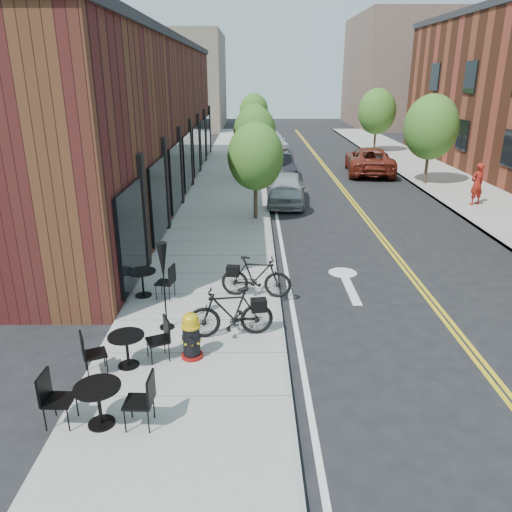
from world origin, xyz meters
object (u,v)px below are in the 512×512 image
object	(u,v)px
parked_car_c	(272,142)
parked_car_a	(287,189)
pedestrian	(477,184)
fire_hydrant	(191,336)
bicycle_left	(230,313)
parked_car_far	(369,160)
bistro_set_a	(99,400)
bistro_set_b	(127,346)
bistro_set_c	(142,280)
bicycle_right	(256,277)
parked_car_b	(281,166)
patio_umbrella	(163,268)

from	to	relation	value
parked_car_c	parked_car_a	bearing A→B (deg)	-97.66
pedestrian	fire_hydrant	bearing A→B (deg)	27.51
parked_car_a	bicycle_left	bearing A→B (deg)	-94.47
bicycle_left	parked_car_far	size ratio (longest dim) A/B	0.34
bistro_set_a	parked_car_c	size ratio (longest dim) A/B	0.37
bistro_set_a	pedestrian	xyz separation A→B (m)	(12.51, 14.96, 0.45)
fire_hydrant	bistro_set_b	distance (m)	1.28
bistro_set_b	bistro_set_c	distance (m)	3.41
bicycle_left	pedestrian	size ratio (longest dim) A/B	1.02
bistro_set_c	pedestrian	world-z (taller)	pedestrian
bistro_set_b	bicycle_left	bearing A→B (deg)	6.81
parked_car_far	bistro_set_c	bearing A→B (deg)	67.92
fire_hydrant	bicycle_left	size ratio (longest dim) A/B	0.54
bistro_set_c	pedestrian	size ratio (longest dim) A/B	0.92
bicycle_right	parked_car_far	size ratio (longest dim) A/B	0.32
bicycle_left	bistro_set_b	world-z (taller)	bicycle_left
fire_hydrant	bicycle_left	bearing A→B (deg)	39.86
bistro_set_c	parked_car_b	distance (m)	17.62
bicycle_left	parked_car_far	bearing A→B (deg)	151.67
parked_car_a	pedestrian	distance (m)	8.46
fire_hydrant	bistro_set_c	xyz separation A→B (m)	(-1.63, 3.06, -0.03)
bistro_set_b	pedestrian	world-z (taller)	pedestrian
parked_car_c	pedestrian	xyz separation A→B (m)	(8.45, -18.10, 0.36)
bistro_set_a	bistro_set_c	world-z (taller)	bistro_set_a
bistro_set_a	parked_car_far	distance (m)	25.06
patio_umbrella	parked_car_far	distance (m)	21.75
bistro_set_b	parked_car_far	distance (m)	23.40
bicycle_left	bistro_set_a	bearing A→B (deg)	-42.12
parked_car_a	parked_car_far	bearing A→B (deg)	58.86
bicycle_left	patio_umbrella	world-z (taller)	patio_umbrella
bistro_set_a	patio_umbrella	distance (m)	3.57
bicycle_left	parked_car_a	world-z (taller)	parked_car_a
fire_hydrant	parked_car_c	xyz separation A→B (m)	(2.79, 30.96, 0.09)
fire_hydrant	bicycle_left	world-z (taller)	bicycle_left
bicycle_right	parked_car_b	distance (m)	17.16
fire_hydrant	bicycle_right	bearing A→B (deg)	56.42
pedestrian	bicycle_right	bearing A→B (deg)	23.57
bicycle_right	bistro_set_a	distance (m)	5.73
bicycle_left	parked_car_c	size ratio (longest dim) A/B	0.40
parked_car_a	patio_umbrella	bearing A→B (deg)	-101.37
bicycle_right	parked_car_b	size ratio (longest dim) A/B	0.47
bistro_set_b	bicycle_right	bearing A→B (deg)	27.77
parked_car_c	pedestrian	world-z (taller)	pedestrian
patio_umbrella	parked_car_c	distance (m)	29.91
bistro_set_a	parked_car_c	distance (m)	33.31
bistro_set_b	parked_car_c	xyz separation A→B (m)	(4.02, 31.28, 0.12)
bistro_set_c	patio_umbrella	bearing A→B (deg)	-50.21
bicycle_right	bistro_set_b	bearing A→B (deg)	150.15
bicycle_right	patio_umbrella	distance (m)	2.85
bistro_set_c	parked_car_far	world-z (taller)	parked_car_far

